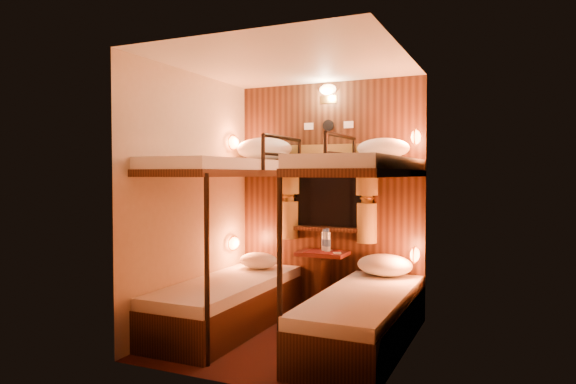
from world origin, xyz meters
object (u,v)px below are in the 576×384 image
at_px(bunk_right, 363,280).
at_px(bunk_left, 229,268).
at_px(bottle_left, 325,241).
at_px(table, 322,274).
at_px(bottle_right, 327,242).

bearing_deg(bunk_right, bunk_left, 180.00).
distance_m(bunk_left, bottle_left, 1.08).
bearing_deg(bunk_right, table, 129.67).
height_order(bunk_right, table, bunk_right).
bearing_deg(bunk_left, bottle_right, 48.89).
bearing_deg(bottle_right, bunk_right, -52.94).
relative_size(bunk_right, bottle_right, 7.99).
bearing_deg(table, bottle_right, 17.74).
relative_size(bunk_left, table, 2.90).
distance_m(bunk_right, bottle_right, 1.02).
xyz_separation_m(table, bottle_left, (-0.00, 0.07, 0.33)).
relative_size(bunk_right, table, 2.90).
height_order(table, bottle_left, bottle_left).
bearing_deg(bottle_right, bunk_left, -131.11).
bearing_deg(bottle_left, bunk_left, -127.31).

